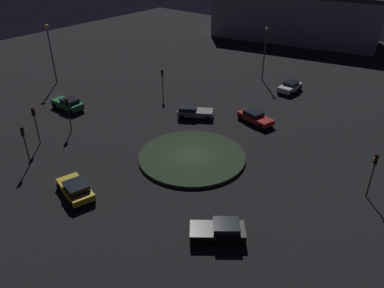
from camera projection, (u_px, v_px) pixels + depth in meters
The scene contains 16 objects.
ground_plane at pixel (192, 158), 37.76m from camera, with size 117.95×117.95×0.00m, color black.
roundabout_island at pixel (192, 157), 37.68m from camera, with size 10.60×10.60×0.33m, color #263823.
car_red at pixel (255, 117), 44.34m from camera, with size 2.80×4.69×1.34m.
car_grey at pixel (194, 112), 45.57m from camera, with size 3.72×4.49×1.39m.
car_green at pixel (68, 104), 47.49m from camera, with size 2.09×4.41×1.53m.
car_white at pixel (290, 87), 52.75m from camera, with size 3.92×2.10×1.43m.
car_yellow at pixel (75, 189), 32.11m from camera, with size 3.00×4.53×1.40m.
car_black at pixel (220, 230), 27.66m from camera, with size 3.93×4.32×1.41m.
traffic_light_north at pixel (68, 108), 41.54m from camera, with size 0.35×0.39×3.90m.
traffic_light_northeast at pixel (162, 78), 50.21m from camera, with size 0.37×0.39×3.82m.
traffic_light_northwest at pixel (24, 138), 35.38m from camera, with size 0.38×0.39×4.04m.
traffic_light_northwest_near at pixel (35, 119), 38.86m from camera, with size 0.37×0.40×4.15m.
traffic_light_south at pixel (374, 167), 30.89m from camera, with size 0.35×0.39×4.20m.
streetlamp_north at pixel (50, 44), 53.36m from camera, with size 0.58×0.58×8.44m.
streetlamp_east at pixel (265, 48), 55.00m from camera, with size 0.45×0.45×7.75m.
store_building at pixel (295, 16), 75.97m from camera, with size 17.24×33.54×9.45m.
Camera 1 is at (-25.10, -20.05, 19.89)m, focal length 35.54 mm.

